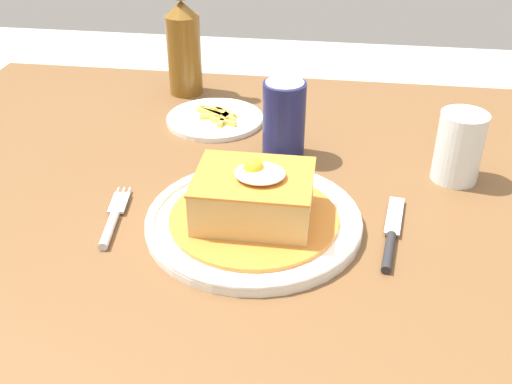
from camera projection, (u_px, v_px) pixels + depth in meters
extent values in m
cube|color=brown|center=(315.00, 202.00, 0.88)|extent=(1.39, 0.88, 0.04)
cylinder|color=brown|center=(60.00, 232.00, 1.45)|extent=(0.07, 0.07, 0.70)
cylinder|color=white|center=(254.00, 223.00, 0.79)|extent=(0.28, 0.28, 0.01)
torus|color=white|center=(254.00, 218.00, 0.79)|extent=(0.28, 0.28, 0.01)
cylinder|color=orange|center=(254.00, 217.00, 0.79)|extent=(0.22, 0.22, 0.01)
cube|color=tan|center=(254.00, 197.00, 0.77)|extent=(0.15, 0.12, 0.06)
cube|color=orange|center=(254.00, 176.00, 0.76)|extent=(0.15, 0.12, 0.00)
ellipsoid|color=white|center=(260.00, 173.00, 0.75)|extent=(0.06, 0.06, 0.01)
sphere|color=yellow|center=(254.00, 168.00, 0.75)|extent=(0.03, 0.03, 0.03)
cylinder|color=silver|center=(109.00, 230.00, 0.78)|extent=(0.02, 0.08, 0.01)
cube|color=silver|center=(119.00, 203.00, 0.83)|extent=(0.03, 0.05, 0.00)
cylinder|color=silver|center=(128.00, 193.00, 0.85)|extent=(0.01, 0.03, 0.00)
cylinder|color=silver|center=(123.00, 193.00, 0.85)|extent=(0.01, 0.03, 0.00)
cylinder|color=silver|center=(117.00, 193.00, 0.85)|extent=(0.01, 0.03, 0.00)
cylinder|color=#262628|center=(389.00, 252.00, 0.74)|extent=(0.02, 0.08, 0.01)
cube|color=silver|center=(394.00, 216.00, 0.81)|extent=(0.03, 0.09, 0.00)
cylinder|color=#191E51|center=(284.00, 120.00, 0.93)|extent=(0.07, 0.07, 0.12)
cylinder|color=silver|center=(285.00, 82.00, 0.90)|extent=(0.06, 0.06, 0.00)
cylinder|color=brown|center=(184.00, 55.00, 1.14)|extent=(0.06, 0.06, 0.15)
cone|color=brown|center=(181.00, 9.00, 1.10)|extent=(0.06, 0.06, 0.03)
cylinder|color=#3F2314|center=(456.00, 161.00, 0.89)|extent=(0.06, 0.06, 0.06)
cylinder|color=silver|center=(459.00, 147.00, 0.87)|extent=(0.07, 0.07, 0.10)
cylinder|color=white|center=(215.00, 119.00, 1.07)|extent=(0.17, 0.17, 0.01)
cube|color=#EAC64C|center=(224.00, 118.00, 1.05)|extent=(0.01, 0.06, 0.01)
cube|color=#EAC64C|center=(225.00, 114.00, 1.06)|extent=(0.05, 0.06, 0.01)
cube|color=#EAC64C|center=(213.00, 109.00, 1.08)|extent=(0.05, 0.02, 0.01)
cube|color=#EAC64C|center=(214.00, 113.00, 1.07)|extent=(0.06, 0.04, 0.01)
cube|color=#EAC64C|center=(224.00, 122.00, 1.04)|extent=(0.05, 0.02, 0.01)
cube|color=#EAC64C|center=(213.00, 113.00, 1.07)|extent=(0.06, 0.03, 0.01)
cube|color=#EAC64C|center=(218.00, 116.00, 1.06)|extent=(0.06, 0.02, 0.01)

